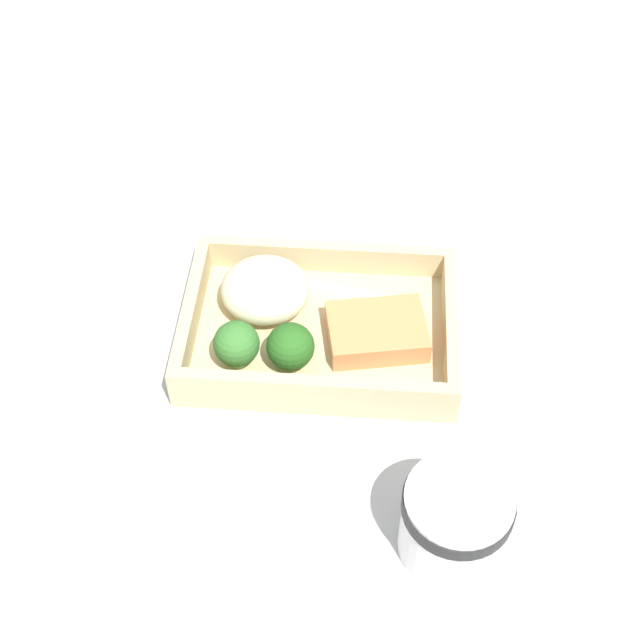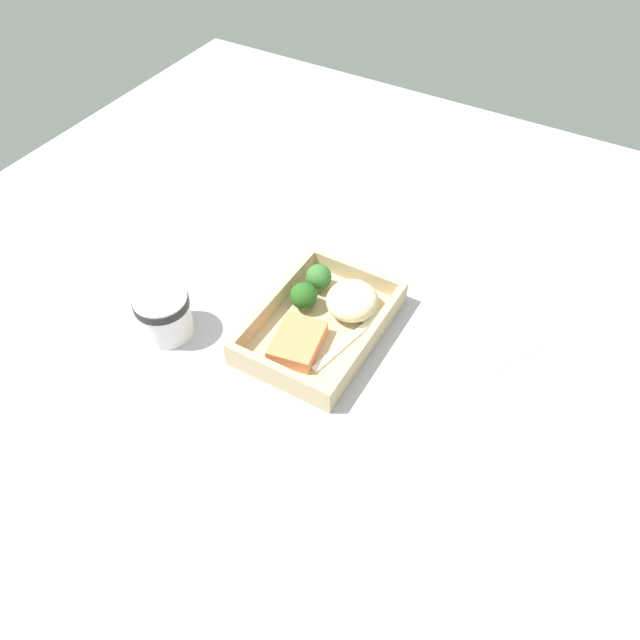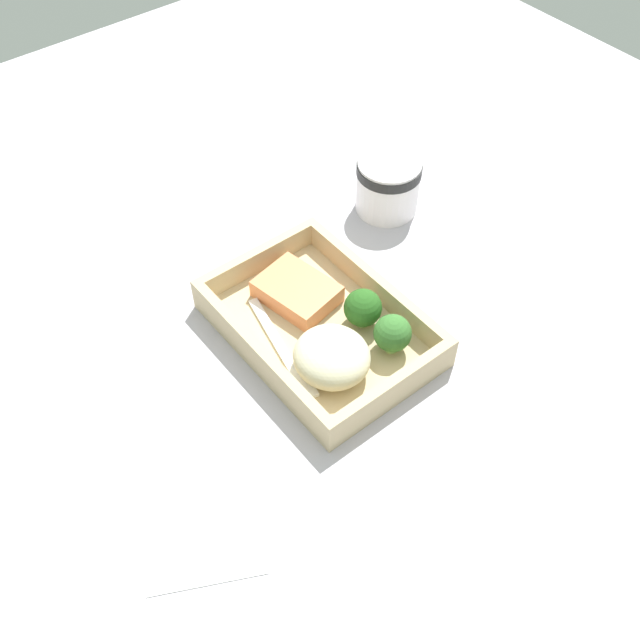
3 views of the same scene
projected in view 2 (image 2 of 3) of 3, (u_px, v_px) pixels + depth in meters
ground_plane at (320, 336)px, 100.28cm from camera, size 160.00×160.00×2.00cm
takeout_tray at (320, 329)px, 99.10cm from camera, size 25.87×18.21×1.20cm
tray_rim at (320, 320)px, 97.49cm from camera, size 25.87×18.21×3.18cm
salmon_fillet at (298, 342)px, 94.88cm from camera, size 10.21×8.37×2.39cm
mashed_potatoes at (352, 301)px, 99.20cm from camera, size 8.65×8.33×4.78cm
broccoli_floret_1 at (319, 277)px, 102.54cm from camera, size 4.29×4.29×4.83cm
broccoli_floret_2 at (304, 296)px, 99.66cm from camera, size 4.43×4.43×4.84cm
fork at (353, 337)px, 96.90cm from camera, size 15.79×4.97×0.44cm
paper_cup at (163, 312)px, 96.52cm from camera, size 8.60×8.60×7.64cm
receipt_slip at (492, 337)px, 98.56cm from camera, size 13.80×14.47×0.24cm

